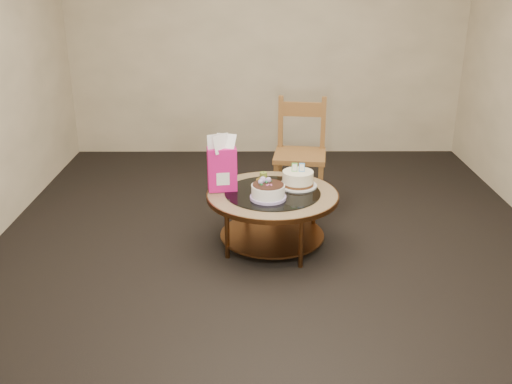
{
  "coord_description": "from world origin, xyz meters",
  "views": [
    {
      "loc": [
        -0.14,
        -4.07,
        2.07
      ],
      "look_at": [
        -0.13,
        0.02,
        0.45
      ],
      "focal_mm": 40.0,
      "sensor_mm": 36.0,
      "label": 1
    }
  ],
  "objects_px": {
    "cream_cake": "(298,179)",
    "gift_bag": "(222,163)",
    "decorated_cake": "(268,192)",
    "coffee_table": "(272,202)",
    "dining_chair": "(300,153)"
  },
  "relations": [
    {
      "from": "decorated_cake",
      "to": "gift_bag",
      "type": "bearing_deg",
      "value": 151.69
    },
    {
      "from": "dining_chair",
      "to": "coffee_table",
      "type": "bearing_deg",
      "value": -100.48
    },
    {
      "from": "coffee_table",
      "to": "dining_chair",
      "type": "xyz_separation_m",
      "value": [
        0.28,
        0.86,
        0.12
      ]
    },
    {
      "from": "dining_chair",
      "to": "gift_bag",
      "type": "bearing_deg",
      "value": -122.33
    },
    {
      "from": "coffee_table",
      "to": "decorated_cake",
      "type": "height_order",
      "value": "decorated_cake"
    },
    {
      "from": "decorated_cake",
      "to": "dining_chair",
      "type": "relative_size",
      "value": 0.28
    },
    {
      "from": "gift_bag",
      "to": "dining_chair",
      "type": "xyz_separation_m",
      "value": [
        0.67,
        0.8,
        -0.17
      ]
    },
    {
      "from": "decorated_cake",
      "to": "coffee_table",
      "type": "bearing_deg",
      "value": 73.18
    },
    {
      "from": "cream_cake",
      "to": "gift_bag",
      "type": "height_order",
      "value": "gift_bag"
    },
    {
      "from": "cream_cake",
      "to": "gift_bag",
      "type": "bearing_deg",
      "value": -169.93
    },
    {
      "from": "decorated_cake",
      "to": "gift_bag",
      "type": "relative_size",
      "value": 0.62
    },
    {
      "from": "cream_cake",
      "to": "coffee_table",
      "type": "bearing_deg",
      "value": -143.87
    },
    {
      "from": "gift_bag",
      "to": "dining_chair",
      "type": "height_order",
      "value": "dining_chair"
    },
    {
      "from": "decorated_cake",
      "to": "cream_cake",
      "type": "relative_size",
      "value": 0.9
    },
    {
      "from": "coffee_table",
      "to": "decorated_cake",
      "type": "distance_m",
      "value": 0.19
    }
  ]
}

